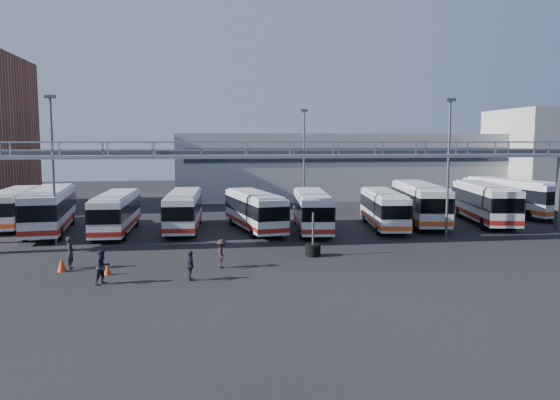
{
  "coord_description": "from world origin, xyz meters",
  "views": [
    {
      "loc": [
        -5.86,
        -30.96,
        7.11
      ],
      "look_at": [
        -0.65,
        6.0,
        3.08
      ],
      "focal_mm": 35.0,
      "sensor_mm": 36.0,
      "label": 1
    }
  ],
  "objects": [
    {
      "name": "tire_stack",
      "position": [
        0.82,
        1.77,
        0.46
      ],
      "size": [
        0.95,
        0.95,
        2.73
      ],
      "color": "black",
      "rests_on": "ground"
    },
    {
      "name": "bus_4",
      "position": [
        -1.88,
        11.81,
        1.71
      ],
      "size": [
        4.21,
        10.43,
        3.09
      ],
      "rotation": [
        0.0,
        0.0,
        0.19
      ],
      "color": "silver",
      "rests_on": "ground"
    },
    {
      "name": "cone_left",
      "position": [
        -11.01,
        -1.37,
        0.31
      ],
      "size": [
        0.4,
        0.4,
        0.63
      ],
      "primitive_type": "cone",
      "rotation": [
        0.0,
        0.0,
        0.01
      ],
      "color": "red",
      "rests_on": "ground"
    },
    {
      "name": "bus_0",
      "position": [
        -21.42,
        16.7,
        1.72
      ],
      "size": [
        2.98,
        10.38,
        3.12
      ],
      "rotation": [
        0.0,
        0.0,
        0.06
      ],
      "color": "silver",
      "rests_on": "ground"
    },
    {
      "name": "light_pole_back",
      "position": [
        4.0,
        22.0,
        5.73
      ],
      "size": [
        0.7,
        0.35,
        10.21
      ],
      "color": "#4C4F54",
      "rests_on": "ground"
    },
    {
      "name": "bus_3",
      "position": [
        -7.44,
        12.84,
        1.72
      ],
      "size": [
        2.85,
        10.31,
        3.1
      ],
      "rotation": [
        0.0,
        0.0,
        -0.05
      ],
      "color": "silver",
      "rests_on": "ground"
    },
    {
      "name": "cone_right",
      "position": [
        -13.61,
        -0.31,
        0.4
      ],
      "size": [
        0.66,
        0.66,
        0.79
      ],
      "primitive_type": "cone",
      "rotation": [
        0.0,
        0.0,
        0.43
      ],
      "color": "red",
      "rests_on": "ground"
    },
    {
      "name": "pedestrian_a",
      "position": [
        -13.27,
        0.28,
        0.91
      ],
      "size": [
        0.47,
        0.68,
        1.83
      ],
      "primitive_type": "imported",
      "rotation": [
        0.0,
        0.0,
        1.61
      ],
      "color": "black",
      "rests_on": "ground"
    },
    {
      "name": "bus_7",
      "position": [
        12.49,
        13.39,
        1.93
      ],
      "size": [
        4.43,
        11.74,
        3.48
      ],
      "rotation": [
        0.0,
        0.0,
        -0.16
      ],
      "color": "silver",
      "rests_on": "ground"
    },
    {
      "name": "gantry",
      "position": [
        0.0,
        5.87,
        5.51
      ],
      "size": [
        51.4,
        5.15,
        7.1
      ],
      "color": "gray",
      "rests_on": "ground"
    },
    {
      "name": "building_right",
      "position": [
        38.0,
        32.0,
        5.5
      ],
      "size": [
        14.0,
        12.0,
        11.0
      ],
      "primitive_type": "cube",
      "color": "#B2B2AD",
      "rests_on": "ground"
    },
    {
      "name": "bus_8",
      "position": [
        18.23,
        12.99,
        1.9
      ],
      "size": [
        4.75,
        11.61,
        3.44
      ],
      "rotation": [
        0.0,
        0.0,
        -0.19
      ],
      "color": "silver",
      "rests_on": "ground"
    },
    {
      "name": "bus_5",
      "position": [
        2.63,
        11.09,
        1.72
      ],
      "size": [
        3.45,
        10.43,
        3.11
      ],
      "rotation": [
        0.0,
        0.0,
        -0.11
      ],
      "color": "silver",
      "rests_on": "ground"
    },
    {
      "name": "ground",
      "position": [
        0.0,
        0.0,
        0.0
      ],
      "size": [
        140.0,
        140.0,
        0.0
      ],
      "primitive_type": "plane",
      "color": "black",
      "rests_on": "ground"
    },
    {
      "name": "pedestrian_b",
      "position": [
        -10.9,
        -3.36,
        0.87
      ],
      "size": [
        1.06,
        1.07,
        1.74
      ],
      "primitive_type": "imported",
      "rotation": [
        0.0,
        0.0,
        0.82
      ],
      "color": "black",
      "rests_on": "ground"
    },
    {
      "name": "bus_6",
      "position": [
        8.72,
        11.64,
        1.68
      ],
      "size": [
        3.66,
        10.24,
        3.04
      ],
      "rotation": [
        0.0,
        0.0,
        -0.14
      ],
      "color": "silver",
      "rests_on": "ground"
    },
    {
      "name": "bus_2",
      "position": [
        -12.55,
        12.03,
        1.72
      ],
      "size": [
        2.53,
        10.29,
        3.11
      ],
      "rotation": [
        0.0,
        0.0,
        -0.02
      ],
      "color": "silver",
      "rests_on": "ground"
    },
    {
      "name": "pedestrian_d",
      "position": [
        -6.58,
        -3.25,
        0.77
      ],
      "size": [
        0.49,
        0.95,
        1.54
      ],
      "primitive_type": "imported",
      "rotation": [
        0.0,
        0.0,
        1.7
      ],
      "color": "black",
      "rests_on": "ground"
    },
    {
      "name": "bus_1",
      "position": [
        -17.71,
        13.11,
        1.92
      ],
      "size": [
        3.9,
        11.63,
        3.47
      ],
      "rotation": [
        0.0,
        0.0,
        0.11
      ],
      "color": "silver",
      "rests_on": "ground"
    },
    {
      "name": "pedestrian_c",
      "position": [
        -4.89,
        -0.65,
        0.82
      ],
      "size": [
        0.66,
        1.09,
        1.64
      ],
      "primitive_type": "imported",
      "rotation": [
        0.0,
        0.0,
        1.52
      ],
      "color": "black",
      "rests_on": "ground"
    },
    {
      "name": "light_pole_mid",
      "position": [
        12.0,
        7.0,
        5.73
      ],
      "size": [
        0.7,
        0.35,
        10.21
      ],
      "color": "#4C4F54",
      "rests_on": "ground"
    },
    {
      "name": "light_pole_left",
      "position": [
        -16.0,
        8.0,
        5.73
      ],
      "size": [
        0.7,
        0.35,
        10.21
      ],
      "color": "#4C4F54",
      "rests_on": "ground"
    },
    {
      "name": "bus_9",
      "position": [
        23.41,
        17.48,
        1.92
      ],
      "size": [
        4.58,
        11.71,
        3.47
      ],
      "rotation": [
        0.0,
        0.0,
        0.17
      ],
      "color": "silver",
      "rests_on": "ground"
    },
    {
      "name": "warehouse",
      "position": [
        12.0,
        38.0,
        4.0
      ],
      "size": [
        42.0,
        14.0,
        8.0
      ],
      "primitive_type": "cube",
      "color": "#9E9E99",
      "rests_on": "ground"
    }
  ]
}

